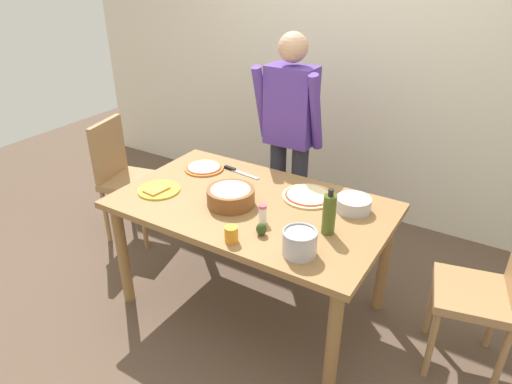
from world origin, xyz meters
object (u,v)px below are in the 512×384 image
(person_cook, at_px, (290,131))
(olive_oil_bottle, at_px, (329,214))
(chair_wooden_right, at_px, (492,288))
(popcorn_bowl, at_px, (231,195))
(chair_wooden_left, at_px, (124,173))
(steel_pot, at_px, (300,242))
(avocado, at_px, (261,229))
(mixing_bowl_steel, at_px, (353,204))
(salt_shaker, at_px, (263,214))
(pizza_raw_on_board, at_px, (308,196))
(pizza_cooked_on_tray, at_px, (204,168))
(plate_with_slice, at_px, (159,190))
(cup_orange, at_px, (231,234))
(chef_knife, at_px, (237,171))
(dining_table, at_px, (252,216))

(person_cook, xyz_separation_m, olive_oil_bottle, (0.66, -0.82, -0.07))
(chair_wooden_right, bearing_deg, popcorn_bowl, -168.16)
(chair_wooden_left, relative_size, steel_pot, 5.48)
(steel_pot, distance_m, avocado, 0.25)
(mixing_bowl_steel, bearing_deg, popcorn_bowl, -154.30)
(person_cook, height_order, popcorn_bowl, person_cook)
(person_cook, height_order, salt_shaker, person_cook)
(pizza_raw_on_board, relative_size, salt_shaker, 3.01)
(mixing_bowl_steel, bearing_deg, person_cook, 142.68)
(pizza_cooked_on_tray, relative_size, popcorn_bowl, 0.96)
(popcorn_bowl, relative_size, steel_pot, 1.61)
(pizza_raw_on_board, bearing_deg, person_cook, 128.17)
(person_cook, height_order, plate_with_slice, person_cook)
(chair_wooden_right, distance_m, salt_shaker, 1.24)
(chair_wooden_right, relative_size, steel_pot, 5.48)
(chair_wooden_left, bearing_deg, plate_with_slice, -27.66)
(pizza_raw_on_board, xyz_separation_m, mixing_bowl_steel, (0.29, -0.01, 0.03))
(person_cook, distance_m, olive_oil_bottle, 1.06)
(avocado, bearing_deg, pizza_cooked_on_tray, 146.63)
(pizza_raw_on_board, distance_m, mixing_bowl_steel, 0.29)
(cup_orange, bearing_deg, pizza_raw_on_board, 78.63)
(person_cook, distance_m, chef_knife, 0.50)
(chair_wooden_left, height_order, plate_with_slice, chair_wooden_left)
(person_cook, height_order, avocado, person_cook)
(pizza_cooked_on_tray, bearing_deg, plate_with_slice, -96.04)
(dining_table, xyz_separation_m, avocado, (0.23, -0.26, 0.13))
(cup_orange, bearing_deg, steel_pot, 13.58)
(pizza_cooked_on_tray, relative_size, plate_with_slice, 1.03)
(olive_oil_bottle, relative_size, avocado, 3.66)
(popcorn_bowl, distance_m, olive_oil_bottle, 0.61)
(chair_wooden_right, bearing_deg, cup_orange, -152.71)
(dining_table, relative_size, olive_oil_bottle, 6.25)
(pizza_raw_on_board, bearing_deg, cup_orange, -101.37)
(cup_orange, bearing_deg, dining_table, 107.77)
(plate_with_slice, relative_size, chef_knife, 0.89)
(chair_wooden_right, relative_size, pizza_raw_on_board, 2.97)
(chef_knife, bearing_deg, olive_oil_bottle, -24.48)
(salt_shaker, bearing_deg, mixing_bowl_steel, 45.54)
(olive_oil_bottle, relative_size, cup_orange, 3.01)
(salt_shaker, bearing_deg, pizza_raw_on_board, 77.34)
(person_cook, xyz_separation_m, pizza_cooked_on_tray, (-0.38, -0.52, -0.17))
(chef_knife, bearing_deg, pizza_raw_on_board, -7.25)
(dining_table, xyz_separation_m, chef_knife, (-0.31, 0.31, 0.10))
(mixing_bowl_steel, bearing_deg, plate_with_slice, -160.10)
(dining_table, distance_m, plate_with_slice, 0.60)
(pizza_raw_on_board, height_order, plate_with_slice, plate_with_slice)
(cup_orange, bearing_deg, salt_shaker, 80.73)
(dining_table, xyz_separation_m, person_cook, (-0.15, 0.76, 0.27))
(pizza_cooked_on_tray, bearing_deg, olive_oil_bottle, -15.85)
(plate_with_slice, relative_size, salt_shaker, 2.45)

